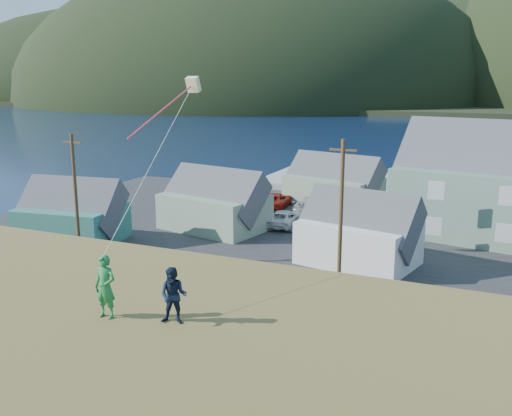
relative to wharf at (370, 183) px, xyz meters
The scene contains 14 objects.
ground 40.45m from the wharf, 81.47° to the right, with size 900.00×900.00×0.00m, color #0A1638.
grass_strip 42.43m from the wharf, 81.87° to the right, with size 110.00×8.00×0.10m, color #4C3D19.
waterfront_lot 23.77m from the wharf, 75.38° to the right, with size 72.00×36.00×0.12m, color #28282B.
wharf is the anchor object (origin of this frame).
far_shore 290.06m from the wharf, 88.81° to the left, with size 900.00×320.00×2.00m, color black.
shed_teal 38.16m from the wharf, 116.71° to the right, with size 8.91×6.77×6.49m.
shed_palegreen_near 27.30m from the wharf, 107.47° to the right, with size 10.24×7.55×6.72m.
shed_white 31.04m from the wharf, 79.06° to the right, with size 9.21×7.05×6.59m.
shed_palegreen_far 12.29m from the wharf, 96.22° to the right, with size 11.01×7.97×6.66m.
utility_poles 39.03m from the wharf, 83.23° to the right, with size 31.82×0.24×9.84m.
parked_cars 19.03m from the wharf, 99.04° to the right, with size 26.23×13.03×1.53m.
kite_flyer_green 59.15m from the wharf, 84.31° to the right, with size 0.61×0.40×1.68m, color #20783A.
kite_flyer_navy 58.94m from the wharf, 82.52° to the right, with size 0.72×0.56×1.48m, color #121D31.
kite_rig 52.85m from the wharf, 85.31° to the right, with size 1.41×3.96×8.70m.
Camera 1 is at (8.95, -29.51, 13.32)m, focal length 40.00 mm.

